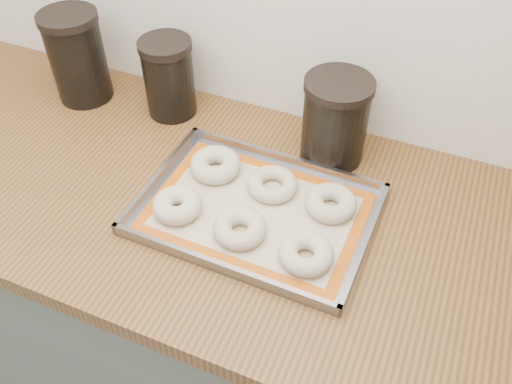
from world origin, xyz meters
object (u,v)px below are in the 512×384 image
at_px(canister_mid, 169,78).
at_px(canister_right, 335,120).
at_px(baking_tray, 256,211).
at_px(bagel_back_right, 331,203).
at_px(bagel_front_right, 306,254).
at_px(bagel_front_mid, 240,228).
at_px(bagel_back_mid, 273,184).
at_px(canister_left, 77,57).
at_px(bagel_front_left, 177,205).
at_px(bagel_back_left, 215,165).

bearing_deg(canister_mid, canister_right, -1.31).
height_order(baking_tray, bagel_back_right, bagel_back_right).
distance_m(bagel_front_right, canister_mid, 0.56).
bearing_deg(baking_tray, bagel_front_mid, -94.20).
bearing_deg(canister_right, bagel_front_right, -81.43).
xyz_separation_m(bagel_back_mid, canister_mid, (-0.33, 0.17, 0.07)).
bearing_deg(canister_right, canister_left, -178.33).
xyz_separation_m(baking_tray, bagel_back_mid, (0.01, 0.07, 0.01)).
bearing_deg(canister_left, bagel_front_left, -33.43).
bearing_deg(canister_left, bagel_front_mid, -26.75).
distance_m(bagel_back_left, canister_right, 0.27).
xyz_separation_m(bagel_front_left, canister_left, (-0.41, 0.27, 0.09)).
bearing_deg(canister_left, canister_mid, 6.85).
height_order(bagel_back_right, canister_left, canister_left).
bearing_deg(baking_tray, canister_left, 159.36).
xyz_separation_m(bagel_front_right, canister_left, (-0.69, 0.29, 0.09)).
bearing_deg(canister_left, bagel_back_right, -11.88).
height_order(bagel_back_right, canister_mid, canister_mid).
relative_size(bagel_front_left, bagel_front_right, 0.97).
xyz_separation_m(baking_tray, canister_mid, (-0.32, 0.24, 0.09)).
relative_size(bagel_back_mid, canister_mid, 0.55).
bearing_deg(bagel_front_mid, bagel_back_right, 43.24).
bearing_deg(bagel_back_left, bagel_front_right, -30.49).
distance_m(bagel_front_left, bagel_front_right, 0.28).
xyz_separation_m(bagel_back_mid, bagel_back_right, (0.13, -0.01, 0.00)).
xyz_separation_m(bagel_back_right, canister_right, (-0.05, 0.16, 0.08)).
bearing_deg(canister_left, bagel_front_right, -22.61).
distance_m(bagel_back_mid, canister_left, 0.59).
bearing_deg(bagel_back_mid, baking_tray, -96.20).
distance_m(bagel_front_mid, canister_mid, 0.45).
bearing_deg(bagel_front_right, canister_right, 98.57).
distance_m(baking_tray, canister_left, 0.60).
relative_size(baking_tray, canister_left, 2.10).
xyz_separation_m(bagel_front_mid, bagel_back_mid, (0.01, 0.14, -0.00)).
distance_m(bagel_back_mid, canister_right, 0.19).
bearing_deg(bagel_front_left, canister_mid, 120.75).
bearing_deg(canister_mid, bagel_front_left, -59.25).
bearing_deg(canister_right, baking_tray, -110.65).
bearing_deg(bagel_front_right, bagel_back_left, 149.51).
bearing_deg(baking_tray, bagel_back_right, 25.25).
xyz_separation_m(bagel_back_left, bagel_back_mid, (0.13, -0.00, -0.00)).
xyz_separation_m(bagel_front_right, canister_right, (-0.05, 0.31, 0.08)).
bearing_deg(bagel_back_right, baking_tray, -154.75).
xyz_separation_m(bagel_front_left, bagel_back_right, (0.28, 0.13, -0.00)).
distance_m(bagel_front_mid, bagel_back_mid, 0.14).
bearing_deg(bagel_back_mid, canister_left, 166.15).
distance_m(bagel_back_left, bagel_back_mid, 0.13).
xyz_separation_m(bagel_front_left, bagel_back_left, (0.02, 0.14, 0.00)).
bearing_deg(canister_mid, bagel_back_right, -20.75).
distance_m(canister_mid, canister_right, 0.41).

